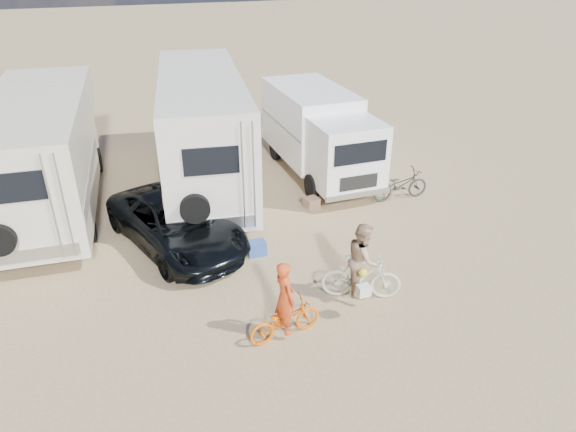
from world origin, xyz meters
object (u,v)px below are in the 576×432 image
object	(u,v)px
bike_man	(285,320)
rv_main	(204,132)
crate	(312,203)
rider_man	(285,304)
cooler	(256,248)
dark_suv	(176,223)
rv_left	(43,155)
box_truck	(319,135)
bike_parked	(400,185)
bike_woman	(361,277)
rider_woman	(362,265)

from	to	relation	value
bike_man	rv_main	bearing A→B (deg)	-9.30
rv_main	crate	size ratio (longest dim) A/B	21.47
rv_main	crate	world-z (taller)	rv_main
rider_man	cooler	xyz separation A→B (m)	(0.34, 3.36, -0.64)
dark_suv	crate	distance (m)	4.50
rv_left	crate	size ratio (longest dim) A/B	20.79
box_truck	bike_man	xyz separation A→B (m)	(-4.04, -8.02, -1.03)
bike_man	cooler	xyz separation A→B (m)	(0.34, 3.36, -0.23)
bike_parked	box_truck	bearing A→B (deg)	31.57
rv_left	bike_woman	size ratio (longest dim) A/B	4.64
bike_man	rider_woman	world-z (taller)	rider_woman
bike_man	bike_parked	xyz separation A→B (m)	(5.73, 5.13, 0.08)
box_truck	rider_man	bearing A→B (deg)	-117.21
cooler	box_truck	bearing A→B (deg)	51.25
rv_main	rider_woman	xyz separation A→B (m)	(2.12, -7.72, -0.98)
bike_woman	cooler	size ratio (longest dim) A/B	3.81
bike_woman	bike_parked	size ratio (longest dim) A/B	0.97
rider_woman	cooler	bearing A→B (deg)	58.05
rider_man	bike_parked	xyz separation A→B (m)	(5.73, 5.13, -0.33)
rv_left	bike_parked	world-z (taller)	rv_left
rv_main	box_truck	world-z (taller)	rv_main
rv_main	bike_parked	xyz separation A→B (m)	(5.72, -3.31, -1.37)
rv_main	rv_left	size ratio (longest dim) A/B	1.03
rv_left	box_truck	size ratio (longest dim) A/B	1.38
bike_man	rider_man	distance (m)	0.41
dark_suv	bike_parked	xyz separation A→B (m)	(7.31, 0.56, -0.18)
rv_main	crate	bearing A→B (deg)	-38.90
rider_man	crate	size ratio (longest dim) A/B	4.01
rv_left	dark_suv	size ratio (longest dim) A/B	1.76
rv_main	bike_parked	world-z (taller)	rv_main
dark_suv	bike_man	world-z (taller)	dark_suv
bike_parked	crate	size ratio (longest dim) A/B	4.62
rv_main	bike_parked	size ratio (longest dim) A/B	4.64
cooler	rider_man	bearing A→B (deg)	-96.05
rider_man	bike_parked	distance (m)	7.70
rider_woman	cooler	xyz separation A→B (m)	(-1.79, 2.64, -0.70)
rv_left	bike_parked	size ratio (longest dim) A/B	4.50
dark_suv	bike_parked	distance (m)	7.34
bike_woman	rider_man	size ratio (longest dim) A/B	1.12
rv_main	cooler	size ratio (longest dim) A/B	18.26
rv_main	rider_man	distance (m)	8.51
dark_suv	rider_man	world-z (taller)	rider_man
rv_left	box_truck	xyz separation A→B (m)	(9.01, -0.28, -0.27)
bike_man	rider_woman	size ratio (longest dim) A/B	0.92
bike_man	cooler	bearing A→B (deg)	-14.98
dark_suv	bike_woman	size ratio (longest dim) A/B	2.64
rv_left	crate	bearing A→B (deg)	-16.58
bike_man	bike_parked	bearing A→B (deg)	-57.35
bike_man	rider_woman	distance (m)	2.30
rider_man	rider_woman	distance (m)	2.25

